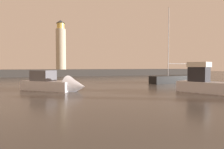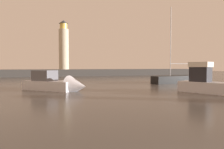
{
  "view_description": "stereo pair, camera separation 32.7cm",
  "coord_description": "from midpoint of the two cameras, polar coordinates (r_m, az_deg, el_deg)",
  "views": [
    {
      "loc": [
        -4.11,
        -2.01,
        2.82
      ],
      "look_at": [
        1.48,
        14.02,
        2.16
      ],
      "focal_mm": 30.97,
      "sensor_mm": 36.0,
      "label": 1
    },
    {
      "loc": [
        -3.8,
        -2.11,
        2.82
      ],
      "look_at": [
        1.48,
        14.02,
        2.16
      ],
      "focal_mm": 30.97,
      "sensor_mm": 36.0,
      "label": 2
    }
  ],
  "objects": [
    {
      "name": "sailboat_moored",
      "position": [
        35.48,
        18.06,
        -1.31
      ],
      "size": [
        8.8,
        3.29,
        13.06
      ],
      "color": "black",
      "rests_on": "ground_plane"
    },
    {
      "name": "breakwater",
      "position": [
        61.51,
        -14.43,
        0.5
      ],
      "size": [
        94.84,
        6.39,
        2.08
      ],
      "primitive_type": "cube",
      "color": "#423F3D",
      "rests_on": "ground_plane"
    },
    {
      "name": "ground_plane",
      "position": [
        32.08,
        -10.99,
        -2.85
      ],
      "size": [
        220.0,
        220.0,
        0.0
      ],
      "primitive_type": "plane",
      "color": "#4C4742"
    },
    {
      "name": "motorboat_1",
      "position": [
        24.05,
        -15.23,
        -2.7
      ],
      "size": [
        7.9,
        7.4,
        3.0
      ],
      "color": "silver",
      "rests_on": "ground_plane"
    },
    {
      "name": "motorboat_2",
      "position": [
        23.32,
        29.41,
        -2.64
      ],
      "size": [
        5.47,
        8.09,
        3.9
      ],
      "color": "silver",
      "rests_on": "ground_plane"
    },
    {
      "name": "lighthouse",
      "position": [
        61.86,
        -13.91,
        8.09
      ],
      "size": [
        2.97,
        2.97,
        15.06
      ],
      "color": "beige",
      "rests_on": "breakwater"
    }
  ]
}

